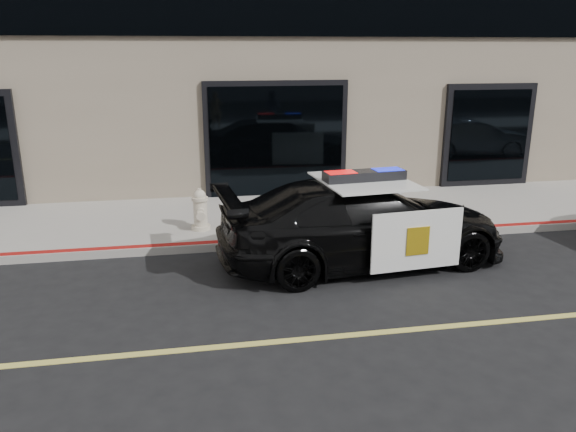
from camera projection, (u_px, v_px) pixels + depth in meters
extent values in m
plane|color=black|center=(433.00, 328.00, 7.49)|extent=(120.00, 120.00, 0.00)
cube|color=gray|center=(333.00, 214.00, 12.42)|extent=(60.00, 3.50, 0.15)
imported|color=black|center=(363.00, 223.00, 9.60)|extent=(2.98, 5.37, 1.45)
cube|color=white|center=(417.00, 241.00, 8.78)|extent=(1.54, 0.19, 0.96)
cube|color=white|center=(364.00, 206.00, 10.69)|extent=(1.54, 0.19, 0.96)
cube|color=white|center=(364.00, 181.00, 9.39)|extent=(1.61, 1.87, 0.02)
cube|color=gold|center=(418.00, 241.00, 8.75)|extent=(0.39, 0.05, 0.46)
cube|color=black|center=(364.00, 176.00, 9.37)|extent=(1.41, 0.49, 0.17)
cube|color=red|center=(341.00, 177.00, 9.26)|extent=(0.51, 0.36, 0.16)
cube|color=#0C19CC|center=(388.00, 174.00, 9.48)|extent=(0.51, 0.36, 0.16)
cylinder|color=beige|center=(201.00, 227.00, 11.10)|extent=(0.37, 0.37, 0.08)
cylinder|color=beige|center=(200.00, 213.00, 11.01)|extent=(0.27, 0.27, 0.52)
cylinder|color=beige|center=(200.00, 199.00, 10.93)|extent=(0.32, 0.32, 0.06)
sphere|color=beige|center=(200.00, 196.00, 10.92)|extent=(0.24, 0.24, 0.24)
cylinder|color=beige|center=(199.00, 191.00, 10.89)|extent=(0.07, 0.07, 0.07)
cylinder|color=beige|center=(200.00, 207.00, 11.16)|extent=(0.13, 0.12, 0.13)
cylinder|color=beige|center=(201.00, 211.00, 10.83)|extent=(0.13, 0.12, 0.13)
cylinder|color=beige|center=(201.00, 216.00, 10.82)|extent=(0.18, 0.15, 0.18)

